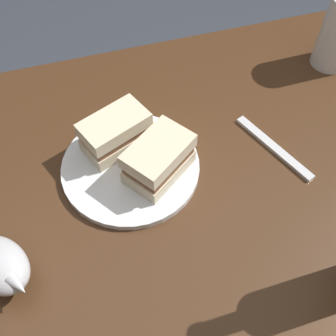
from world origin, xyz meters
TOP-DOWN VIEW (x-y plane):
  - ground_plane at (0.00, 0.00)m, footprint 6.00×6.00m
  - dining_table at (0.00, 0.00)m, footprint 1.08×0.80m
  - plate at (-0.12, 0.07)m, footprint 0.24×0.24m
  - sandwich_half_left at (-0.07, 0.05)m, footprint 0.14×0.13m
  - sandwich_half_right at (-0.13, 0.13)m, footprint 0.13×0.11m
  - potato_wedge_front at (-0.07, 0.14)m, footprint 0.04×0.03m
  - potato_wedge_middle at (-0.07, 0.07)m, footprint 0.04×0.05m
  - potato_wedge_back at (-0.06, 0.07)m, footprint 0.05×0.04m
  - gravy_boat at (-0.34, -0.06)m, footprint 0.12×0.13m
  - fork at (0.15, 0.04)m, footprint 0.08×0.17m

SIDE VIEW (x-z plane):
  - ground_plane at x=0.00m, z-range 0.00..0.00m
  - dining_table at x=0.00m, z-range 0.00..0.75m
  - fork at x=0.15m, z-range 0.75..0.76m
  - plate at x=-0.12m, z-range 0.75..0.76m
  - potato_wedge_middle at x=-0.07m, z-range 0.76..0.78m
  - potato_wedge_back at x=-0.06m, z-range 0.76..0.78m
  - potato_wedge_front at x=-0.07m, z-range 0.76..0.79m
  - gravy_boat at x=-0.34m, z-range 0.76..0.82m
  - sandwich_half_right at x=-0.13m, z-range 0.76..0.83m
  - sandwich_half_left at x=-0.07m, z-range 0.76..0.83m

